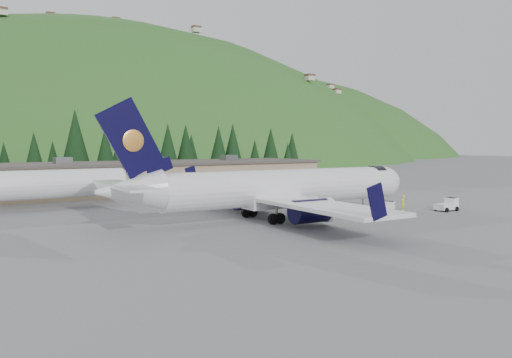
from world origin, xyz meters
The scene contains 9 objects.
ground centered at (0.00, 0.00, 0.00)m, with size 600.00×600.00×0.00m, color slate.
airliner centered at (-1.09, 0.05, 3.31)m, with size 37.42×35.06×12.43m.
second_airliner centered at (-24.92, 22.00, 3.32)m, with size 27.50×11.00×10.05m.
baggage_tug_a centered at (12.35, -3.39, 0.62)m, with size 2.91×2.40×1.39m.
baggage_tug_b centered at (20.36, -5.84, 0.71)m, with size 2.96×1.80×1.58m.
terminal_building centered at (-5.01, 38.00, 2.62)m, with size 71.00×17.00×6.10m.
ramp_worker centered at (15.78, -2.78, 0.95)m, with size 0.69×0.45×1.89m, color yellow.
tree_line centered at (-5.77, 60.96, 6.98)m, with size 110.18×17.05×13.79m.
hills centered at (53.34, 207.38, -82.80)m, with size 614.00×330.00×300.00m.
Camera 1 is at (-32.73, -43.45, 8.15)m, focal length 35.00 mm.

